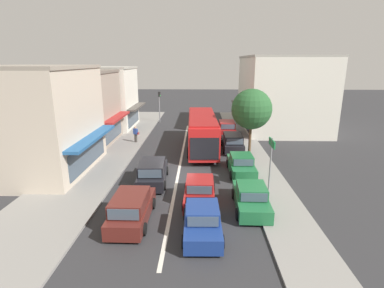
{
  "coord_description": "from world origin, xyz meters",
  "views": [
    {
      "loc": [
        1.59,
        -20.02,
        8.11
      ],
      "look_at": [
        0.92,
        4.86,
        1.2
      ],
      "focal_mm": 28.0,
      "sensor_mm": 36.0,
      "label": 1
    }
  ],
  "objects_px": {
    "parked_sedan_kerb_front": "(251,198)",
    "wagon_behind_bus_near": "(132,208)",
    "parked_wagon_kerb_rear": "(227,128)",
    "street_tree_right": "(252,109)",
    "wagon_queue_gap_filler": "(153,172)",
    "parked_wagon_kerb_third": "(233,142)",
    "directional_road_sign": "(271,153)",
    "sedan_adjacent_lane_trail": "(200,191)",
    "traffic_light_downstreet": "(159,102)",
    "city_bus": "(202,129)",
    "parked_sedan_kerb_second": "(241,165)",
    "sedan_adjacent_lane_lead": "(202,220)",
    "pedestrian_with_handbag_near": "(136,133)"
  },
  "relations": [
    {
      "from": "parked_wagon_kerb_rear",
      "to": "directional_road_sign",
      "type": "bearing_deg",
      "value": -85.04
    },
    {
      "from": "city_bus",
      "to": "street_tree_right",
      "type": "relative_size",
      "value": 1.86
    },
    {
      "from": "sedan_adjacent_lane_lead",
      "to": "parked_wagon_kerb_rear",
      "type": "height_order",
      "value": "parked_wagon_kerb_rear"
    },
    {
      "from": "traffic_light_downstreet",
      "to": "city_bus",
      "type": "bearing_deg",
      "value": -65.53
    },
    {
      "from": "traffic_light_downstreet",
      "to": "directional_road_sign",
      "type": "distance_m",
      "value": 24.53
    },
    {
      "from": "parked_wagon_kerb_third",
      "to": "parked_sedan_kerb_front",
      "type": "bearing_deg",
      "value": -90.84
    },
    {
      "from": "parked_wagon_kerb_third",
      "to": "traffic_light_downstreet",
      "type": "bearing_deg",
      "value": 123.53
    },
    {
      "from": "city_bus",
      "to": "parked_wagon_kerb_third",
      "type": "relative_size",
      "value": 2.42
    },
    {
      "from": "parked_sedan_kerb_second",
      "to": "directional_road_sign",
      "type": "relative_size",
      "value": 1.17
    },
    {
      "from": "wagon_queue_gap_filler",
      "to": "wagon_behind_bus_near",
      "type": "bearing_deg",
      "value": -93.22
    },
    {
      "from": "parked_wagon_kerb_rear",
      "to": "directional_road_sign",
      "type": "distance_m",
      "value": 15.87
    },
    {
      "from": "parked_wagon_kerb_rear",
      "to": "street_tree_right",
      "type": "relative_size",
      "value": 0.77
    },
    {
      "from": "sedan_adjacent_lane_trail",
      "to": "parked_sedan_kerb_front",
      "type": "height_order",
      "value": "same"
    },
    {
      "from": "city_bus",
      "to": "pedestrian_with_handbag_near",
      "type": "bearing_deg",
      "value": 166.37
    },
    {
      "from": "wagon_behind_bus_near",
      "to": "parked_wagon_kerb_third",
      "type": "distance_m",
      "value": 14.81
    },
    {
      "from": "wagon_queue_gap_filler",
      "to": "sedan_adjacent_lane_trail",
      "type": "relative_size",
      "value": 1.08
    },
    {
      "from": "sedan_adjacent_lane_lead",
      "to": "street_tree_right",
      "type": "relative_size",
      "value": 0.72
    },
    {
      "from": "wagon_queue_gap_filler",
      "to": "street_tree_right",
      "type": "xyz_separation_m",
      "value": [
        7.67,
        6.63,
        3.35
      ]
    },
    {
      "from": "sedan_adjacent_lane_trail",
      "to": "traffic_light_downstreet",
      "type": "height_order",
      "value": "traffic_light_downstreet"
    },
    {
      "from": "street_tree_right",
      "to": "traffic_light_downstreet",
      "type": "bearing_deg",
      "value": 124.72
    },
    {
      "from": "city_bus",
      "to": "parked_sedan_kerb_front",
      "type": "relative_size",
      "value": 2.58
    },
    {
      "from": "parked_sedan_kerb_front",
      "to": "wagon_behind_bus_near",
      "type": "bearing_deg",
      "value": -166.26
    },
    {
      "from": "sedan_adjacent_lane_lead",
      "to": "directional_road_sign",
      "type": "height_order",
      "value": "directional_road_sign"
    },
    {
      "from": "wagon_behind_bus_near",
      "to": "directional_road_sign",
      "type": "distance_m",
      "value": 8.96
    },
    {
      "from": "traffic_light_downstreet",
      "to": "sedan_adjacent_lane_trail",
      "type": "bearing_deg",
      "value": -76.99
    },
    {
      "from": "parked_sedan_kerb_second",
      "to": "traffic_light_downstreet",
      "type": "relative_size",
      "value": 1.01
    },
    {
      "from": "wagon_behind_bus_near",
      "to": "parked_sedan_kerb_front",
      "type": "xyz_separation_m",
      "value": [
        6.43,
        1.57,
        -0.08
      ]
    },
    {
      "from": "city_bus",
      "to": "sedan_adjacent_lane_lead",
      "type": "bearing_deg",
      "value": -90.26
    },
    {
      "from": "parked_sedan_kerb_second",
      "to": "street_tree_right",
      "type": "relative_size",
      "value": 0.72
    },
    {
      "from": "wagon_behind_bus_near",
      "to": "directional_road_sign",
      "type": "xyz_separation_m",
      "value": [
        7.91,
        3.73,
        1.93
      ]
    },
    {
      "from": "wagon_queue_gap_filler",
      "to": "parked_sedan_kerb_front",
      "type": "distance_m",
      "value": 7.14
    },
    {
      "from": "sedan_adjacent_lane_trail",
      "to": "wagon_behind_bus_near",
      "type": "relative_size",
      "value": 0.94
    },
    {
      "from": "wagon_queue_gap_filler",
      "to": "sedan_adjacent_lane_trail",
      "type": "xyz_separation_m",
      "value": [
        3.23,
        -2.79,
        -0.08
      ]
    },
    {
      "from": "wagon_queue_gap_filler",
      "to": "parked_wagon_kerb_rear",
      "type": "bearing_deg",
      "value": 66.23
    },
    {
      "from": "parked_sedan_kerb_second",
      "to": "parked_wagon_kerb_rear",
      "type": "relative_size",
      "value": 0.94
    },
    {
      "from": "wagon_behind_bus_near",
      "to": "parked_sedan_kerb_front",
      "type": "distance_m",
      "value": 6.62
    },
    {
      "from": "wagon_queue_gap_filler",
      "to": "parked_wagon_kerb_third",
      "type": "relative_size",
      "value": 1.02
    },
    {
      "from": "sedan_adjacent_lane_trail",
      "to": "parked_wagon_kerb_rear",
      "type": "height_order",
      "value": "parked_wagon_kerb_rear"
    },
    {
      "from": "sedan_adjacent_lane_trail",
      "to": "street_tree_right",
      "type": "height_order",
      "value": "street_tree_right"
    },
    {
      "from": "sedan_adjacent_lane_trail",
      "to": "directional_road_sign",
      "type": "relative_size",
      "value": 1.17
    },
    {
      "from": "parked_wagon_kerb_rear",
      "to": "pedestrian_with_handbag_near",
      "type": "distance_m",
      "value": 10.38
    },
    {
      "from": "city_bus",
      "to": "street_tree_right",
      "type": "distance_m",
      "value": 5.12
    },
    {
      "from": "city_bus",
      "to": "sedan_adjacent_lane_trail",
      "type": "distance_m",
      "value": 11.31
    },
    {
      "from": "directional_road_sign",
      "to": "street_tree_right",
      "type": "distance_m",
      "value": 8.24
    },
    {
      "from": "directional_road_sign",
      "to": "street_tree_right",
      "type": "bearing_deg",
      "value": 89.62
    },
    {
      "from": "sedan_adjacent_lane_trail",
      "to": "traffic_light_downstreet",
      "type": "bearing_deg",
      "value": 103.01
    },
    {
      "from": "parked_sedan_kerb_second",
      "to": "pedestrian_with_handbag_near",
      "type": "relative_size",
      "value": 2.59
    },
    {
      "from": "wagon_queue_gap_filler",
      "to": "pedestrian_with_handbag_near",
      "type": "xyz_separation_m",
      "value": [
        -3.27,
        10.08,
        0.32
      ]
    },
    {
      "from": "city_bus",
      "to": "parked_wagon_kerb_third",
      "type": "bearing_deg",
      "value": -8.26
    },
    {
      "from": "wagon_behind_bus_near",
      "to": "parked_sedan_kerb_front",
      "type": "height_order",
      "value": "wagon_behind_bus_near"
    }
  ]
}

